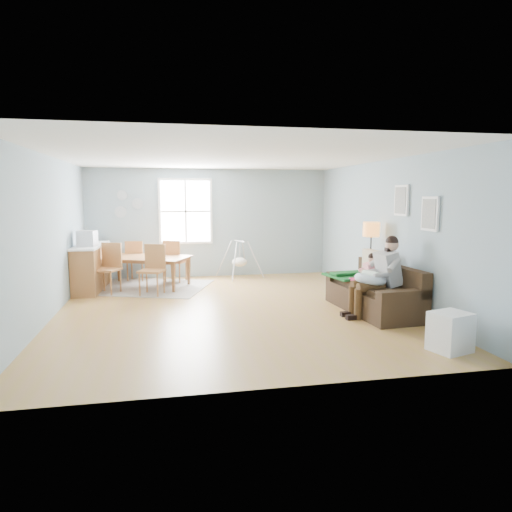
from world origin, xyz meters
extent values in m
cube|color=#AF843E|center=(0.00, 0.00, -0.04)|extent=(8.40, 9.40, 0.08)
cube|color=white|center=(0.00, 0.00, 3.00)|extent=(8.40, 9.40, 0.60)
cube|color=#88A6B2|center=(0.00, 4.66, 1.35)|extent=(8.40, 0.08, 3.90)
cube|color=#88A6B2|center=(0.00, -4.66, 1.35)|extent=(8.40, 0.08, 3.90)
cube|color=#88A6B2|center=(4.16, 0.00, 1.35)|extent=(0.08, 9.40, 3.90)
cube|color=white|center=(-0.60, 3.47, 1.65)|extent=(1.32, 0.06, 1.62)
cube|color=white|center=(-0.60, 3.44, 1.65)|extent=(1.20, 0.02, 1.50)
cube|color=white|center=(-0.60, 3.43, 1.65)|extent=(1.20, 0.03, 0.04)
cube|color=white|center=(-0.60, 3.43, 1.65)|extent=(0.04, 0.03, 1.50)
cube|color=white|center=(2.97, -1.50, 1.75)|extent=(0.04, 0.44, 0.54)
cube|color=slate|center=(2.94, -1.50, 1.75)|extent=(0.01, 0.36, 0.46)
cube|color=white|center=(2.97, -0.60, 1.95)|extent=(0.04, 0.44, 0.54)
cube|color=slate|center=(2.94, -0.60, 1.95)|extent=(0.01, 0.36, 0.46)
cylinder|color=#8797A3|center=(-2.10, 3.47, 2.05)|extent=(0.24, 0.02, 0.24)
cylinder|color=#8797A3|center=(-1.75, 3.47, 1.85)|extent=(0.26, 0.02, 0.26)
cylinder|color=#8797A3|center=(-2.15, 3.47, 1.65)|extent=(0.28, 0.02, 0.28)
cube|color=black|center=(2.45, -0.68, 0.21)|extent=(1.02, 2.12, 0.41)
cube|color=black|center=(2.79, -0.66, 0.62)|extent=(0.34, 2.07, 0.42)
cube|color=black|center=(2.51, -1.62, 0.49)|extent=(0.90, 0.26, 0.16)
cube|color=black|center=(2.39, 0.25, 0.49)|extent=(0.90, 0.26, 0.16)
cube|color=#16622A|center=(2.38, 0.00, 0.53)|extent=(1.08, 0.97, 0.04)
cube|color=tan|center=(2.69, -0.13, 0.77)|extent=(0.19, 0.53, 0.51)
cube|color=#959597|center=(2.56, -0.97, 0.81)|extent=(0.37, 0.46, 0.60)
sphere|color=tan|center=(2.62, -0.97, 1.22)|extent=(0.22, 0.22, 0.22)
sphere|color=black|center=(2.62, -0.97, 1.26)|extent=(0.21, 0.21, 0.21)
cylinder|color=#392814|center=(2.21, -1.10, 0.53)|extent=(0.47, 0.18, 0.16)
cylinder|color=#392814|center=(2.19, -0.88, 0.53)|extent=(0.47, 0.18, 0.16)
cylinder|color=#392814|center=(1.98, -1.11, 0.26)|extent=(0.13, 0.13, 0.51)
cylinder|color=#392814|center=(1.97, -0.89, 0.26)|extent=(0.13, 0.13, 0.51)
cube|color=black|center=(1.90, -1.12, 0.04)|extent=(0.25, 0.11, 0.08)
cube|color=black|center=(1.89, -0.90, 0.04)|extent=(0.25, 0.11, 0.08)
torus|color=#A5BDCF|center=(2.24, -0.99, 0.65)|extent=(0.58, 0.57, 0.22)
cylinder|color=white|center=(2.24, -0.99, 0.72)|extent=(0.24, 0.31, 0.12)
sphere|color=tan|center=(2.19, -0.84, 0.74)|extent=(0.11, 0.11, 0.11)
cube|color=white|center=(2.48, -0.49, 0.68)|extent=(0.22, 0.25, 0.34)
sphere|color=tan|center=(2.51, -0.49, 0.92)|extent=(0.16, 0.16, 0.16)
sphere|color=black|center=(2.51, -0.49, 0.94)|extent=(0.16, 0.16, 0.16)
cylinder|color=#E9397D|center=(2.25, -0.55, 0.53)|extent=(0.28, 0.09, 0.08)
cylinder|color=#E9397D|center=(2.26, -0.42, 0.53)|extent=(0.28, 0.09, 0.08)
cylinder|color=#E9397D|center=(2.12, -0.55, 0.37)|extent=(0.07, 0.07, 0.28)
cylinder|color=#E9397D|center=(2.13, -0.42, 0.37)|extent=(0.07, 0.07, 0.28)
cylinder|color=black|center=(2.73, 0.05, 0.01)|extent=(0.27, 0.27, 0.03)
cylinder|color=black|center=(2.73, 0.05, 0.68)|extent=(0.03, 0.03, 1.35)
cylinder|color=orange|center=(2.73, 0.05, 1.40)|extent=(0.31, 0.31, 0.27)
cube|color=white|center=(2.52, -2.81, 0.26)|extent=(0.56, 0.53, 0.52)
cube|color=black|center=(2.32, -2.87, 0.26)|extent=(0.13, 0.35, 0.41)
cube|color=gray|center=(-1.60, 2.35, 0.01)|extent=(3.25, 2.86, 0.01)
imported|color=#965531|center=(-1.60, 2.35, 0.34)|extent=(2.22, 1.78, 0.68)
cube|color=#A27138|center=(-2.32, 1.80, 0.51)|extent=(0.63, 0.63, 0.05)
cube|color=#A27138|center=(-2.23, 2.00, 0.79)|extent=(0.43, 0.22, 0.52)
cylinder|color=#A27138|center=(-2.57, 1.71, 0.25)|extent=(0.04, 0.04, 0.51)
cylinder|color=#A27138|center=(-2.22, 1.55, 0.25)|extent=(0.04, 0.04, 0.51)
cylinder|color=#A27138|center=(-2.42, 2.06, 0.25)|extent=(0.04, 0.04, 0.51)
cylinder|color=#A27138|center=(-2.06, 1.90, 0.25)|extent=(0.04, 0.04, 0.51)
cube|color=#A27138|center=(-1.40, 1.47, 0.50)|extent=(0.60, 0.60, 0.04)
cube|color=#A27138|center=(-1.33, 1.67, 0.78)|extent=(0.43, 0.19, 0.51)
cylinder|color=#A27138|center=(-1.64, 1.36, 0.25)|extent=(0.04, 0.04, 0.50)
cylinder|color=#A27138|center=(-1.29, 1.23, 0.25)|extent=(0.04, 0.04, 0.50)
cylinder|color=#A27138|center=(-1.51, 1.71, 0.25)|extent=(0.04, 0.04, 0.50)
cylinder|color=#A27138|center=(-1.16, 1.58, 0.25)|extent=(0.04, 0.04, 0.50)
cube|color=#A27138|center=(-1.80, 3.23, 0.47)|extent=(0.52, 0.52, 0.04)
cube|color=#A27138|center=(-1.84, 3.04, 0.73)|extent=(0.42, 0.13, 0.48)
cylinder|color=#A27138|center=(-1.59, 3.36, 0.24)|extent=(0.04, 0.04, 0.47)
cylinder|color=#A27138|center=(-1.93, 3.44, 0.24)|extent=(0.04, 0.04, 0.47)
cylinder|color=#A27138|center=(-1.66, 3.02, 0.24)|extent=(0.04, 0.04, 0.47)
cylinder|color=#A27138|center=(-2.01, 3.09, 0.24)|extent=(0.04, 0.04, 0.47)
cube|color=#A27138|center=(-0.88, 2.90, 0.48)|extent=(0.61, 0.61, 0.04)
cube|color=#A27138|center=(-0.98, 2.71, 0.75)|extent=(0.40, 0.24, 0.50)
cylinder|color=#A27138|center=(-0.64, 2.97, 0.24)|extent=(0.04, 0.04, 0.48)
cylinder|color=#A27138|center=(-0.96, 3.14, 0.24)|extent=(0.04, 0.04, 0.48)
cylinder|color=#A27138|center=(-0.80, 2.65, 0.24)|extent=(0.04, 0.04, 0.48)
cylinder|color=#A27138|center=(-1.13, 2.82, 0.24)|extent=(0.04, 0.04, 0.48)
cube|color=#965531|center=(-2.70, 2.27, 0.48)|extent=(0.57, 1.75, 0.96)
cube|color=white|center=(-2.70, 2.27, 0.97)|extent=(0.61, 1.79, 0.04)
cube|color=silver|center=(-2.70, 1.93, 1.15)|extent=(0.40, 0.38, 0.33)
cube|color=black|center=(-2.86, 1.96, 1.15)|extent=(0.06, 0.27, 0.23)
cylinder|color=silver|center=(0.69, 3.10, 0.92)|extent=(0.20, 0.51, 0.04)
ellipsoid|color=beige|center=(0.69, 3.10, 0.40)|extent=(0.38, 0.38, 0.23)
cylinder|color=silver|center=(0.69, 3.10, 0.66)|extent=(0.01, 0.01, 0.42)
cylinder|color=silver|center=(0.51, 2.73, 0.47)|extent=(0.22, 0.42, 0.92)
cylinder|color=silver|center=(1.06, 2.92, 0.47)|extent=(0.41, 0.23, 0.92)
cylinder|color=silver|center=(0.32, 3.28, 0.47)|extent=(0.41, 0.23, 0.92)
cylinder|color=silver|center=(0.87, 3.47, 0.47)|extent=(0.22, 0.42, 0.92)
camera|label=1|loc=(-1.11, -7.98, 2.02)|focal=32.00mm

